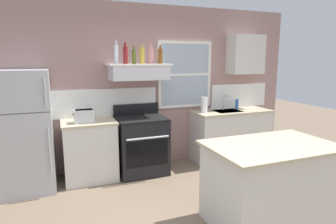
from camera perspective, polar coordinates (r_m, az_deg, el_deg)
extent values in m
cube|color=gray|center=(4.88, -3.85, 4.98)|extent=(5.40, 0.06, 2.70)
cube|color=white|center=(4.66, -17.29, 1.53)|extent=(2.50, 0.02, 0.44)
cube|color=white|center=(5.67, 13.96, 3.22)|extent=(1.20, 0.02, 0.44)
cube|color=white|center=(5.05, 3.40, 7.44)|extent=(1.00, 0.04, 1.15)
cube|color=#9EADBC|center=(5.04, 3.47, 7.44)|extent=(0.90, 0.01, 1.05)
cube|color=white|center=(5.04, 3.50, 7.43)|extent=(0.90, 0.02, 0.04)
cube|color=#B7BABC|center=(4.38, -26.57, -3.53)|extent=(0.70, 0.68, 1.68)
cube|color=#333333|center=(3.99, -27.36, -0.30)|extent=(0.69, 0.00, 0.01)
cylinder|color=#A5A8AD|center=(4.06, -22.54, -7.30)|extent=(0.02, 0.02, 0.63)
cylinder|color=#A5A8AD|center=(3.90, -23.34, 3.72)|extent=(0.02, 0.02, 0.37)
cube|color=silver|center=(4.54, -15.27, -7.55)|extent=(0.76, 0.60, 0.88)
cube|color=#C6B793|center=(4.42, -15.56, -1.93)|extent=(0.79, 0.63, 0.03)
cube|color=silver|center=(4.32, -16.40, -0.77)|extent=(0.28, 0.20, 0.19)
cube|color=black|center=(4.30, -16.46, 0.39)|extent=(0.24, 0.16, 0.01)
cube|color=black|center=(4.30, -18.35, -0.44)|extent=(0.02, 0.03, 0.02)
cube|color=black|center=(4.64, -5.29, -6.87)|extent=(0.76, 0.64, 0.87)
cube|color=black|center=(4.53, -5.39, -1.36)|extent=(0.76, 0.64, 0.04)
cube|color=black|center=(4.78, -6.37, 0.59)|extent=(0.76, 0.06, 0.18)
cube|color=black|center=(4.35, -4.10, -8.26)|extent=(0.65, 0.01, 0.40)
cylinder|color=silver|center=(4.25, -4.00, -5.20)|extent=(0.65, 0.03, 0.03)
cube|color=silver|center=(4.54, -5.90, 7.82)|extent=(0.88, 0.48, 0.22)
cube|color=#262628|center=(4.32, -5.08, 6.65)|extent=(0.75, 0.02, 0.04)
cube|color=white|center=(4.53, -5.93, 9.37)|extent=(0.96, 0.52, 0.02)
cylinder|color=silver|center=(4.47, -10.27, 11.18)|extent=(0.06, 0.06, 0.28)
cylinder|color=silver|center=(4.47, -10.35, 13.39)|extent=(0.03, 0.03, 0.07)
cylinder|color=maroon|center=(4.45, -8.49, 11.10)|extent=(0.07, 0.07, 0.26)
cylinder|color=maroon|center=(4.45, -8.54, 13.16)|extent=(0.03, 0.03, 0.06)
cylinder|color=#4C601E|center=(4.54, -6.81, 10.87)|extent=(0.06, 0.06, 0.21)
cylinder|color=#4C601E|center=(4.55, -6.84, 12.55)|extent=(0.03, 0.03, 0.05)
cylinder|color=#B29333|center=(4.55, -5.21, 11.04)|extent=(0.08, 0.08, 0.24)
cylinder|color=#B29333|center=(4.55, -5.24, 12.91)|extent=(0.03, 0.03, 0.06)
cylinder|color=#C67F84|center=(4.59, -3.40, 11.11)|extent=(0.07, 0.07, 0.25)
cylinder|color=#C67F84|center=(4.59, -3.42, 13.02)|extent=(0.03, 0.03, 0.06)
cylinder|color=brown|center=(4.59, -1.55, 11.02)|extent=(0.07, 0.07, 0.23)
cylinder|color=brown|center=(4.59, -1.55, 12.82)|extent=(0.03, 0.03, 0.06)
cube|color=silver|center=(5.37, 12.34, -4.61)|extent=(1.40, 0.60, 0.88)
cube|color=#C6B793|center=(5.28, 12.53, 0.17)|extent=(1.43, 0.63, 0.03)
cube|color=#B7BABC|center=(5.20, 11.74, 0.16)|extent=(0.48, 0.36, 0.01)
cylinder|color=silver|center=(5.30, 10.98, 1.97)|extent=(0.03, 0.03, 0.28)
cylinder|color=silver|center=(5.21, 11.49, 3.15)|extent=(0.02, 0.16, 0.02)
cylinder|color=white|center=(4.96, 7.23, 1.46)|extent=(0.11, 0.11, 0.27)
cylinder|color=blue|center=(5.44, 13.57, 1.56)|extent=(0.06, 0.06, 0.18)
cube|color=silver|center=(3.46, 19.58, -13.56)|extent=(1.32, 0.82, 0.88)
cube|color=#C6B793|center=(3.31, 20.06, -6.33)|extent=(1.40, 0.90, 0.03)
cube|color=silver|center=(5.51, 15.22, 10.99)|extent=(0.64, 0.32, 0.70)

